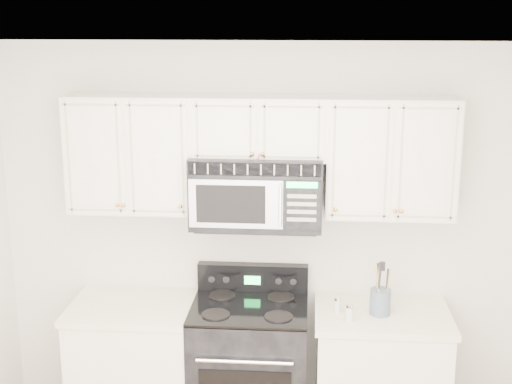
# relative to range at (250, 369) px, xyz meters

# --- Properties ---
(room) EXTENTS (3.51, 3.51, 2.61)m
(room) POSITION_rel_range_xyz_m (0.05, -1.43, 0.82)
(room) COLOR #7E6346
(room) RESTS_ON ground
(base_cabinet_left) EXTENTS (0.86, 0.65, 0.92)m
(base_cabinet_left) POSITION_rel_range_xyz_m (-0.75, 0.00, -0.06)
(base_cabinet_left) COLOR beige
(base_cabinet_left) RESTS_ON ground
(base_cabinet_right) EXTENTS (0.86, 0.65, 0.92)m
(base_cabinet_right) POSITION_rel_range_xyz_m (0.85, 0.00, -0.06)
(base_cabinet_right) COLOR beige
(base_cabinet_right) RESTS_ON ground
(range) EXTENTS (0.75, 0.68, 1.12)m
(range) POSITION_rel_range_xyz_m (0.00, 0.00, 0.00)
(range) COLOR black
(range) RESTS_ON ground
(upper_cabinets) EXTENTS (2.44, 0.37, 0.75)m
(upper_cabinets) POSITION_rel_range_xyz_m (0.05, 0.15, 1.45)
(upper_cabinets) COLOR beige
(upper_cabinets) RESTS_ON ground
(microwave) EXTENTS (0.82, 0.46, 0.46)m
(microwave) POSITION_rel_range_xyz_m (0.04, 0.10, 1.19)
(microwave) COLOR black
(microwave) RESTS_ON ground
(utensil_crock) EXTENTS (0.13, 0.13, 0.35)m
(utensil_crock) POSITION_rel_range_xyz_m (0.83, -0.03, 0.53)
(utensil_crock) COLOR #4E5E6C
(utensil_crock) RESTS_ON base_cabinet_right
(shaker_salt) EXTENTS (0.05, 0.05, 0.11)m
(shaker_salt) POSITION_rel_range_xyz_m (0.63, -0.16, 0.49)
(shaker_salt) COLOR #BDBDBD
(shaker_salt) RESTS_ON base_cabinet_right
(shaker_pepper) EXTENTS (0.04, 0.04, 0.10)m
(shaker_pepper) POSITION_rel_range_xyz_m (0.57, -0.03, 0.49)
(shaker_pepper) COLOR #BDBDBD
(shaker_pepper) RESTS_ON base_cabinet_right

